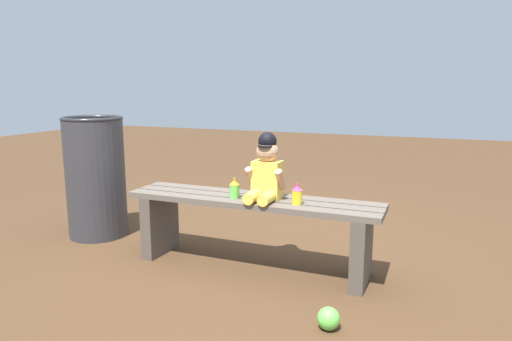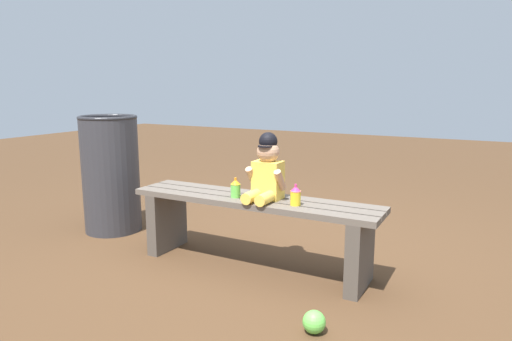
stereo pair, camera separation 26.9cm
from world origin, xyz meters
The scene contains 7 objects.
ground_plane centered at (0.00, 0.00, 0.00)m, with size 16.00×16.00×0.00m, color #4C331E.
park_bench centered at (0.00, 0.00, 0.31)m, with size 1.59×0.34×0.45m.
child_figure centered at (0.09, 0.00, 0.63)m, with size 0.23×0.27×0.40m.
sippy_cup_left centered at (-0.09, -0.05, 0.51)m, with size 0.06×0.06×0.12m.
sippy_cup_right centered at (0.30, -0.05, 0.51)m, with size 0.06×0.06×0.12m.
toy_ball centered at (0.62, -0.56, 0.05)m, with size 0.11×0.11×0.11m, color #66CC4C.
trash_bin centered at (-1.33, 0.14, 0.45)m, with size 0.44×0.44×0.90m.
Camera 2 is at (1.29, -2.39, 1.13)m, focal length 31.86 mm.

